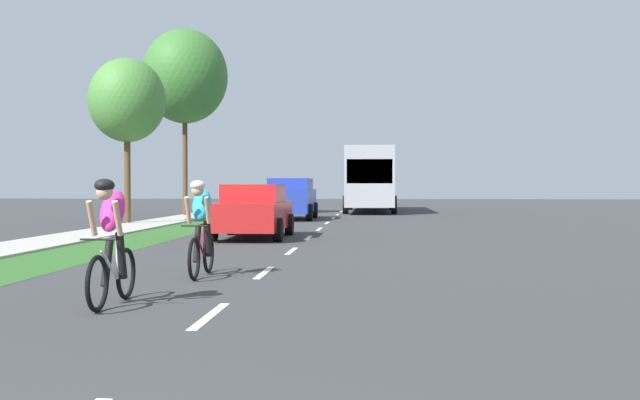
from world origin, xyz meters
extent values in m
plane|color=#38383A|center=(0.00, 20.00, 0.00)|extent=(120.00, 120.00, 0.00)
cube|color=#2D6026|center=(-4.65, 20.00, 0.00)|extent=(2.06, 70.00, 0.01)
cube|color=#B2ADA3|center=(-6.64, 20.00, 0.00)|extent=(1.93, 70.00, 0.10)
cube|color=white|center=(0.00, 6.77, 0.00)|extent=(0.12, 1.80, 0.01)
cube|color=white|center=(0.00, 11.08, 0.00)|extent=(0.12, 1.80, 0.01)
cube|color=white|center=(0.00, 15.38, 0.00)|extent=(0.12, 1.80, 0.01)
cube|color=white|center=(0.00, 19.69, 0.00)|extent=(0.12, 1.80, 0.01)
cube|color=white|center=(0.00, 24.00, 0.00)|extent=(0.12, 1.80, 0.01)
cube|color=white|center=(0.00, 28.31, 0.00)|extent=(0.12, 1.80, 0.01)
cube|color=white|center=(0.00, 32.62, 0.00)|extent=(0.12, 1.80, 0.01)
cube|color=white|center=(0.00, 36.92, 0.00)|extent=(0.12, 1.80, 0.01)
cube|color=white|center=(0.00, 41.23, 0.00)|extent=(0.12, 1.80, 0.01)
cube|color=white|center=(0.00, 45.54, 0.00)|extent=(0.12, 1.80, 0.01)
cube|color=white|center=(0.00, 49.85, 0.00)|extent=(0.12, 1.80, 0.01)
torus|color=black|center=(-1.38, 7.96, 0.34)|extent=(0.06, 0.68, 0.68)
torus|color=black|center=(-1.38, 6.92, 0.34)|extent=(0.06, 0.68, 0.68)
cylinder|color=silver|center=(-1.38, 7.34, 0.52)|extent=(0.04, 0.59, 0.43)
cylinder|color=silver|center=(-1.38, 7.62, 0.62)|extent=(0.04, 0.04, 0.55)
cylinder|color=silver|center=(-1.38, 7.39, 0.85)|extent=(0.03, 0.55, 0.03)
cylinder|color=black|center=(-1.38, 6.94, 0.86)|extent=(0.42, 0.02, 0.02)
ellipsoid|color=#CC2D8C|center=(-1.38, 7.46, 1.18)|extent=(0.30, 0.54, 0.63)
sphere|color=tan|center=(-1.38, 7.18, 1.42)|extent=(0.20, 0.20, 0.20)
ellipsoid|color=black|center=(-1.38, 7.18, 1.50)|extent=(0.24, 0.28, 0.16)
cylinder|color=tan|center=(-1.54, 7.18, 1.10)|extent=(0.07, 0.26, 0.45)
cylinder|color=tan|center=(-1.22, 7.18, 1.10)|extent=(0.07, 0.26, 0.45)
cylinder|color=black|center=(-1.48, 7.54, 0.52)|extent=(0.10, 0.30, 0.60)
cylinder|color=black|center=(-1.28, 7.49, 0.62)|extent=(0.10, 0.25, 0.61)
torus|color=black|center=(-0.95, 10.99, 0.34)|extent=(0.06, 0.68, 0.68)
torus|color=black|center=(-0.95, 9.95, 0.34)|extent=(0.06, 0.68, 0.68)
cylinder|color=maroon|center=(-0.95, 10.37, 0.52)|extent=(0.04, 0.59, 0.43)
cylinder|color=maroon|center=(-0.95, 10.65, 0.62)|extent=(0.04, 0.04, 0.55)
cylinder|color=maroon|center=(-0.95, 10.42, 0.85)|extent=(0.03, 0.55, 0.03)
cylinder|color=black|center=(-0.95, 9.97, 0.86)|extent=(0.42, 0.02, 0.02)
ellipsoid|color=#26A5CC|center=(-0.95, 10.49, 1.18)|extent=(0.30, 0.54, 0.63)
sphere|color=tan|center=(-0.95, 10.21, 1.42)|extent=(0.20, 0.20, 0.20)
ellipsoid|color=white|center=(-0.95, 10.21, 1.50)|extent=(0.24, 0.28, 0.16)
cylinder|color=tan|center=(-1.11, 10.21, 1.10)|extent=(0.07, 0.26, 0.45)
cylinder|color=tan|center=(-0.79, 10.21, 1.10)|extent=(0.07, 0.26, 0.45)
cylinder|color=black|center=(-1.05, 10.57, 0.52)|extent=(0.10, 0.30, 0.60)
cylinder|color=black|center=(-0.85, 10.52, 0.62)|extent=(0.10, 0.25, 0.61)
cube|color=red|center=(-1.55, 19.51, 0.64)|extent=(1.76, 4.30, 0.76)
cube|color=red|center=(-1.55, 19.66, 1.26)|extent=(1.55, 2.24, 0.52)
cube|color=#1E2833|center=(-1.55, 18.69, 1.24)|extent=(1.44, 0.08, 0.44)
cylinder|color=black|center=(-2.43, 18.18, 0.32)|extent=(0.22, 0.64, 0.64)
cylinder|color=black|center=(-0.67, 18.18, 0.32)|extent=(0.22, 0.64, 0.64)
cylinder|color=black|center=(-2.43, 20.84, 0.32)|extent=(0.22, 0.64, 0.64)
cylinder|color=black|center=(-0.67, 20.84, 0.32)|extent=(0.22, 0.64, 0.64)
cube|color=#23389E|center=(-1.79, 31.19, 0.81)|extent=(1.90, 4.70, 1.00)
cube|color=#23389E|center=(-1.79, 31.39, 1.53)|extent=(1.71, 2.91, 0.52)
cube|color=#1E2833|center=(-1.79, 30.14, 1.41)|extent=(1.56, 0.08, 0.44)
cylinder|color=black|center=(-2.74, 29.78, 0.36)|extent=(0.25, 0.72, 0.72)
cylinder|color=black|center=(-0.84, 29.78, 0.36)|extent=(0.25, 0.72, 0.72)
cylinder|color=black|center=(-2.74, 32.60, 0.36)|extent=(0.25, 0.72, 0.72)
cylinder|color=black|center=(-0.84, 32.60, 0.36)|extent=(0.25, 0.72, 0.72)
cube|color=#A5A8AD|center=(1.63, 41.50, 1.93)|extent=(2.50, 11.60, 3.10)
cube|color=#1E2833|center=(1.63, 41.50, 2.33)|extent=(2.52, 10.67, 0.64)
cube|color=#1E2833|center=(1.63, 35.73, 2.18)|extent=(2.25, 0.06, 1.20)
cylinder|color=black|center=(0.38, 37.73, 0.48)|extent=(0.28, 0.96, 0.96)
cylinder|color=black|center=(2.88, 37.73, 0.48)|extent=(0.28, 0.96, 0.96)
cylinder|color=black|center=(0.38, 44.69, 0.48)|extent=(0.28, 0.96, 0.96)
cylinder|color=black|center=(2.88, 44.69, 0.48)|extent=(0.28, 0.96, 0.96)
cylinder|color=brown|center=(-7.61, 26.87, 1.80)|extent=(0.24, 0.24, 3.59)
ellipsoid|color=#478438|center=(-7.61, 26.87, 4.76)|extent=(2.93, 2.93, 3.22)
cylinder|color=brown|center=(-7.34, 34.71, 2.56)|extent=(0.24, 0.24, 5.13)
ellipsoid|color=#38722D|center=(-7.34, 34.71, 6.79)|extent=(4.16, 4.16, 4.58)
camera|label=1|loc=(1.89, -1.84, 1.50)|focal=42.82mm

